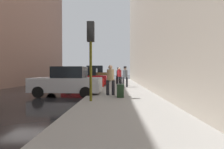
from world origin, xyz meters
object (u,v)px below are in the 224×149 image
(fire_hydrant, at_px, (103,83))
(pedestrian_with_beanie, at_px, (125,76))
(parked_red_hatchback, at_px, (86,78))
(parked_silver_sedan, at_px, (67,82))
(rolling_suitcase, at_px, (120,91))
(traffic_light, at_px, (91,44))
(pedestrian_in_tan_coat, at_px, (110,78))
(pedestrian_with_fedora, at_px, (118,75))
(pedestrian_in_red_jacket, at_px, (119,76))
(parked_bronze_suv, at_px, (94,75))

(fire_hydrant, xyz_separation_m, pedestrian_with_beanie, (1.94, -0.56, 0.64))
(parked_red_hatchback, bearing_deg, fire_hydrant, -40.54)
(parked_silver_sedan, relative_size, rolling_suitcase, 4.09)
(traffic_light, height_order, pedestrian_in_tan_coat, traffic_light)
(pedestrian_with_fedora, bearing_deg, parked_silver_sedan, -110.75)
(pedestrian_in_red_jacket, xyz_separation_m, pedestrian_with_beanie, (0.47, -1.63, 0.03))
(pedestrian_in_tan_coat, relative_size, pedestrian_with_beanie, 0.96)
(traffic_light, relative_size, pedestrian_in_red_jacket, 2.11)
(parked_red_hatchback, xyz_separation_m, pedestrian_in_tan_coat, (2.68, -6.95, 0.26))
(parked_bronze_suv, relative_size, pedestrian_in_tan_coat, 2.73)
(parked_silver_sedan, relative_size, pedestrian_in_tan_coat, 2.49)
(pedestrian_in_tan_coat, bearing_deg, pedestrian_with_beanie, 77.57)
(parked_red_hatchback, height_order, rolling_suitcase, parked_red_hatchback)
(pedestrian_in_red_jacket, distance_m, rolling_suitcase, 7.29)
(parked_bronze_suv, bearing_deg, pedestrian_in_red_jacket, -63.83)
(parked_bronze_suv, bearing_deg, pedestrian_with_fedora, -50.86)
(parked_red_hatchback, xyz_separation_m, pedestrian_with_beanie, (3.75, -2.10, 0.29))
(traffic_light, height_order, pedestrian_in_red_jacket, traffic_light)
(rolling_suitcase, bearing_deg, parked_silver_sedan, 154.90)
(parked_silver_sedan, xyz_separation_m, pedestrian_with_fedora, (3.21, 8.48, 0.29))
(parked_silver_sedan, bearing_deg, pedestrian_in_tan_coat, -15.26)
(parked_bronze_suv, relative_size, pedestrian_with_beanie, 2.63)
(pedestrian_in_tan_coat, relative_size, rolling_suitcase, 1.64)
(fire_hydrant, relative_size, traffic_light, 0.20)
(traffic_light, xyz_separation_m, pedestrian_with_beanie, (1.89, 6.87, -1.62))
(parked_red_hatchback, xyz_separation_m, traffic_light, (1.85, -8.97, 1.91))
(parked_bronze_suv, xyz_separation_m, rolling_suitcase, (3.23, -13.93, -0.54))
(pedestrian_in_tan_coat, distance_m, pedestrian_with_fedora, 9.22)
(parked_silver_sedan, distance_m, pedestrian_with_fedora, 9.07)
(pedestrian_in_tan_coat, distance_m, pedestrian_with_beanie, 4.97)
(traffic_light, bearing_deg, pedestrian_with_beanie, 74.59)
(parked_red_hatchback, bearing_deg, pedestrian_in_red_jacket, -8.12)
(parked_bronze_suv, xyz_separation_m, pedestrian_with_beanie, (3.75, -8.30, 0.10))
(parked_silver_sedan, xyz_separation_m, parked_red_hatchback, (0.00, 6.22, 0.00))
(pedestrian_in_red_jacket, bearing_deg, rolling_suitcase, -90.37)
(parked_bronze_suv, xyz_separation_m, pedestrian_with_fedora, (3.21, -3.95, 0.10))
(parked_red_hatchback, bearing_deg, parked_silver_sedan, -90.00)
(parked_bronze_suv, relative_size, pedestrian_with_fedora, 2.63)
(parked_red_hatchback, distance_m, rolling_suitcase, 8.39)
(traffic_light, xyz_separation_m, rolling_suitcase, (1.38, 1.23, -2.27))
(pedestrian_in_red_jacket, relative_size, pedestrian_with_beanie, 0.96)
(parked_bronze_suv, bearing_deg, pedestrian_with_beanie, -65.70)
(parked_bronze_suv, bearing_deg, fire_hydrant, -76.89)
(parked_silver_sedan, distance_m, traffic_light, 3.82)
(parked_bronze_suv, bearing_deg, rolling_suitcase, -76.95)
(parked_silver_sedan, xyz_separation_m, rolling_suitcase, (3.23, -1.51, -0.36))
(parked_silver_sedan, relative_size, pedestrian_in_red_jacket, 2.49)
(parked_silver_sedan, height_order, pedestrian_in_red_jacket, pedestrian_in_red_jacket)
(pedestrian_with_beanie, bearing_deg, parked_bronze_suv, 114.30)
(parked_red_hatchback, height_order, pedestrian_with_fedora, pedestrian_with_fedora)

